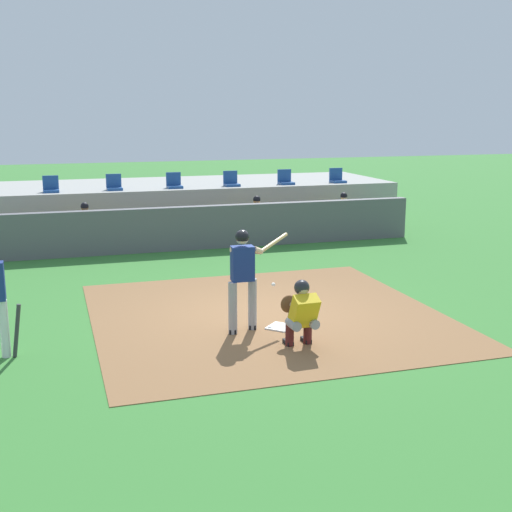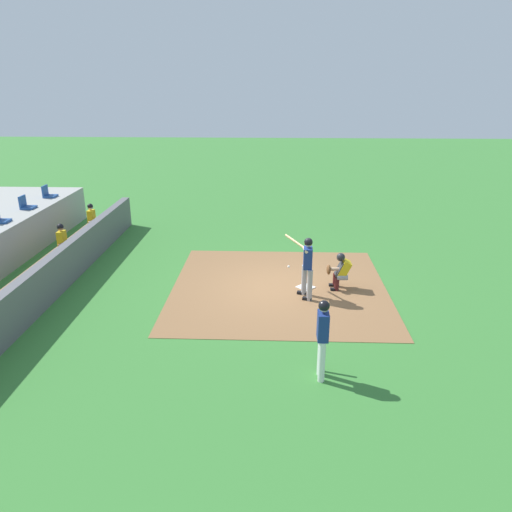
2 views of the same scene
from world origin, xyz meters
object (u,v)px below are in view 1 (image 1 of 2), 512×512
Objects in this scene: batter_at_plate at (244,274)px; stadium_seat_3 at (174,184)px; stadium_seat_6 at (337,178)px; stadium_seat_5 at (285,180)px; stadium_seat_1 at (51,187)px; dugout_player_1 at (258,217)px; dugout_player_2 at (345,213)px; dugout_player_0 at (86,225)px; stadium_seat_4 at (231,182)px; catcher_crouched at (301,311)px; home_plate at (281,327)px; stadium_seat_2 at (114,185)px.

batter_at_plate is 3.76× the size of stadium_seat_3.
batter_at_plate is 3.76× the size of stadium_seat_6.
stadium_seat_5 is (4.39, 10.14, 0.50)m from batter_at_plate.
stadium_seat_6 is (9.29, 0.00, 0.00)m from stadium_seat_1.
stadium_seat_6 is at bearing 58.38° from batter_at_plate.
dugout_player_2 is at bearing 0.00° from dugout_player_1.
stadium_seat_4 is (4.72, 2.03, 0.86)m from dugout_player_0.
dugout_player_2 is (7.82, 0.00, 0.00)m from dugout_player_0.
dugout_player_1 is (2.80, 8.11, -0.36)m from batter_at_plate.
dugout_player_1 is at bearing 76.81° from catcher_crouched.
stadium_seat_5 is at bearing 121.42° from dugout_player_2.
home_plate is 0.92× the size of stadium_seat_2.
catcher_crouched reaches higher than home_plate.
dugout_player_0 is 2.71× the size of stadium_seat_1.
dugout_player_1 is 2.72m from stadium_seat_5.
stadium_seat_3 reaches higher than batter_at_plate.
catcher_crouched is (-0.02, -0.99, 0.58)m from home_plate.
stadium_seat_2 is at bearing 100.34° from home_plate.
stadium_seat_6 reaches higher than batter_at_plate.
catcher_crouched is 11.80m from stadium_seat_1.
catcher_crouched is 11.35m from stadium_seat_2.
catcher_crouched is 10.40m from dugout_player_2.
stadium_seat_1 is at bearing 166.80° from dugout_player_2.
stadium_seat_5 is at bearing 66.61° from batter_at_plate.
stadium_seat_2 reaches higher than catcher_crouched.
stadium_seat_1 is at bearing 108.33° from catcher_crouched.
stadium_seat_5 is 1.00× the size of stadium_seat_6.
catcher_crouched is 9.56m from dugout_player_0.
stadium_seat_5 is at bearing 69.95° from home_plate.
stadium_seat_2 is at bearing 180.00° from stadium_seat_6.
stadium_seat_4 is (5.57, 0.00, 0.00)m from stadium_seat_1.
batter_at_plate reaches higher than home_plate.
dugout_player_1 reaches higher than catcher_crouched.
stadium_seat_5 is at bearing 52.00° from dugout_player_1.
stadium_seat_4 reaches higher than batter_at_plate.
stadium_seat_2 is 1.00× the size of stadium_seat_6.
stadium_seat_6 reaches higher than dugout_player_1.
dugout_player_2 is 8.95m from stadium_seat_1.
stadium_seat_2 is 1.00× the size of stadium_seat_4.
stadium_seat_3 is 1.00× the size of stadium_seat_4.
stadium_seat_6 is at bearing 0.00° from stadium_seat_1.
home_plate is at bearing -70.65° from dugout_player_0.
stadium_seat_1 is (-3.71, 10.18, 1.51)m from home_plate.
stadium_seat_1 is at bearing 106.69° from batter_at_plate.
batter_at_plate is 0.96× the size of catcher_crouched.
dugout_player_2 is (4.96, 8.14, 0.65)m from home_plate.
stadium_seat_1 is (-0.85, 2.03, 0.86)m from dugout_player_0.
stadium_seat_6 is at bearing 73.21° from dugout_player_2.
stadium_seat_4 is 1.00× the size of stadium_seat_6.
home_plate is 0.34× the size of dugout_player_1.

